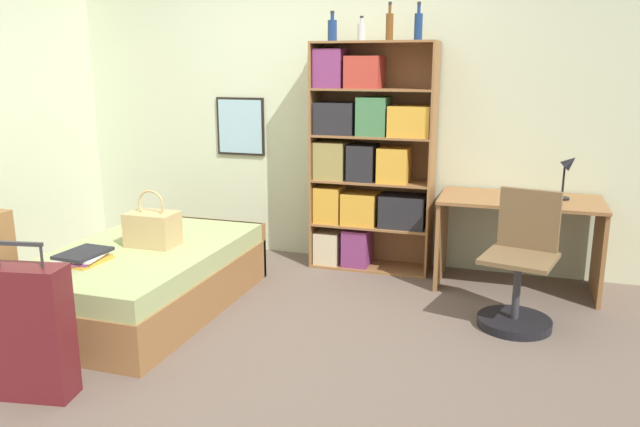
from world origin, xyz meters
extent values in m
plane|color=#66564C|center=(0.00, 0.00, 0.00)|extent=(14.00, 14.00, 0.00)
cube|color=beige|center=(0.00, 1.63, 1.30)|extent=(10.00, 0.06, 2.60)
cube|color=black|center=(-0.74, 1.59, 1.15)|extent=(0.46, 0.02, 0.52)
cube|color=#99C1D6|center=(-0.74, 1.58, 1.15)|extent=(0.42, 0.01, 0.48)
cube|color=olive|center=(-0.78, 0.00, 0.16)|extent=(1.11, 1.82, 0.31)
cube|color=#9EAD70|center=(-0.78, 0.00, 0.38)|extent=(1.08, 1.79, 0.14)
cube|color=olive|center=(-0.78, 0.89, 0.23)|extent=(1.11, 0.04, 0.45)
cube|color=tan|center=(-0.73, 0.07, 0.57)|extent=(0.34, 0.23, 0.24)
torus|color=tan|center=(-0.73, 0.07, 0.75)|extent=(0.21, 0.02, 0.21)
cube|color=gold|center=(-0.94, -0.40, 0.46)|extent=(0.26, 0.31, 0.02)
cube|color=#7A336B|center=(-0.96, -0.41, 0.48)|extent=(0.27, 0.34, 0.01)
cube|color=silver|center=(-0.95, -0.40, 0.49)|extent=(0.28, 0.31, 0.01)
cube|color=#232328|center=(-0.95, -0.39, 0.51)|extent=(0.26, 0.34, 0.02)
cube|color=#5B191E|center=(-0.65, -1.23, 0.36)|extent=(0.46, 0.25, 0.72)
cylinder|color=#2D2D33|center=(-0.53, -1.21, 0.78)|extent=(0.01, 0.01, 0.12)
cube|color=#2D2D33|center=(-0.65, -1.23, 0.84)|extent=(0.26, 0.06, 0.02)
cube|color=olive|center=(0.05, 1.41, 0.94)|extent=(0.02, 0.35, 1.89)
cube|color=olive|center=(1.04, 1.41, 0.94)|extent=(0.02, 0.35, 1.89)
cube|color=olive|center=(0.54, 1.58, 0.94)|extent=(1.01, 0.01, 1.89)
cube|color=olive|center=(0.54, 1.41, 0.01)|extent=(0.97, 0.35, 0.02)
cube|color=olive|center=(0.54, 1.41, 0.38)|extent=(0.97, 0.35, 0.02)
cube|color=olive|center=(0.54, 1.41, 0.75)|extent=(0.97, 0.35, 0.02)
cube|color=olive|center=(0.54, 1.41, 1.13)|extent=(0.97, 0.35, 0.02)
cube|color=olive|center=(0.54, 1.41, 1.51)|extent=(0.97, 0.35, 0.02)
cube|color=olive|center=(0.54, 1.41, 1.88)|extent=(0.97, 0.35, 0.02)
cube|color=beige|center=(0.17, 1.39, 0.16)|extent=(0.21, 0.27, 0.28)
cube|color=#7A336B|center=(0.43, 1.39, 0.18)|extent=(0.22, 0.27, 0.32)
cube|color=gold|center=(0.18, 1.39, 0.54)|extent=(0.22, 0.27, 0.31)
cube|color=gold|center=(0.45, 1.39, 0.52)|extent=(0.29, 0.27, 0.27)
cube|color=#232328|center=(0.82, 1.39, 0.52)|extent=(0.37, 0.27, 0.27)
cube|color=#99894C|center=(0.20, 1.39, 0.92)|extent=(0.26, 0.27, 0.31)
cube|color=#232328|center=(0.47, 1.39, 0.91)|extent=(0.22, 0.27, 0.30)
cube|color=gold|center=(0.73, 1.39, 0.90)|extent=(0.25, 0.27, 0.28)
cube|color=#232328|center=(0.23, 1.39, 1.27)|extent=(0.33, 0.27, 0.26)
cube|color=#427A4C|center=(0.55, 1.39, 1.29)|extent=(0.24, 0.27, 0.31)
cube|color=gold|center=(0.85, 1.39, 1.26)|extent=(0.33, 0.27, 0.24)
cube|color=#7A336B|center=(0.18, 1.39, 1.67)|extent=(0.23, 0.27, 0.31)
cube|color=#B2382D|center=(0.47, 1.39, 1.64)|extent=(0.28, 0.27, 0.25)
cylinder|color=navy|center=(0.18, 1.43, 1.97)|extent=(0.08, 0.08, 0.17)
cylinder|color=navy|center=(0.18, 1.43, 2.08)|extent=(0.03, 0.03, 0.05)
cylinder|color=#232328|center=(0.18, 1.43, 2.12)|extent=(0.03, 0.03, 0.02)
cylinder|color=#B7BCC1|center=(0.44, 1.40, 1.95)|extent=(0.07, 0.07, 0.14)
cylinder|color=#B7BCC1|center=(0.44, 1.40, 2.04)|extent=(0.03, 0.03, 0.04)
cylinder|color=#232328|center=(0.44, 1.40, 2.07)|extent=(0.03, 0.03, 0.02)
cylinder|color=brown|center=(0.67, 1.36, 1.99)|extent=(0.06, 0.06, 0.20)
cylinder|color=brown|center=(0.67, 1.36, 2.12)|extent=(0.02, 0.02, 0.06)
cylinder|color=#232328|center=(0.67, 1.36, 2.16)|extent=(0.03, 0.03, 0.02)
cylinder|color=navy|center=(0.89, 1.41, 1.99)|extent=(0.06, 0.06, 0.20)
cylinder|color=navy|center=(0.89, 1.41, 2.12)|extent=(0.03, 0.03, 0.06)
cylinder|color=#232328|center=(0.89, 1.41, 2.16)|extent=(0.03, 0.03, 0.02)
cube|color=olive|center=(1.74, 1.26, 0.70)|extent=(1.20, 0.65, 0.02)
cube|color=olive|center=(1.16, 1.26, 0.35)|extent=(0.03, 0.61, 0.69)
cube|color=olive|center=(2.32, 1.26, 0.35)|extent=(0.03, 0.61, 0.69)
cylinder|color=black|center=(2.03, 1.32, 0.72)|extent=(0.11, 0.11, 0.02)
cylinder|color=black|center=(2.03, 1.32, 0.85)|extent=(0.02, 0.02, 0.25)
cone|color=black|center=(2.06, 1.32, 1.00)|extent=(0.14, 0.09, 0.14)
cylinder|color=black|center=(1.75, 0.47, 0.03)|extent=(0.48, 0.48, 0.06)
cylinder|color=#333338|center=(1.75, 0.47, 0.23)|extent=(0.05, 0.05, 0.46)
cube|color=brown|center=(1.75, 0.47, 0.48)|extent=(0.53, 0.53, 0.03)
cube|color=brown|center=(1.80, 0.67, 0.70)|extent=(0.40, 0.13, 0.41)
camera|label=1|loc=(1.70, -3.61, 1.71)|focal=35.00mm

